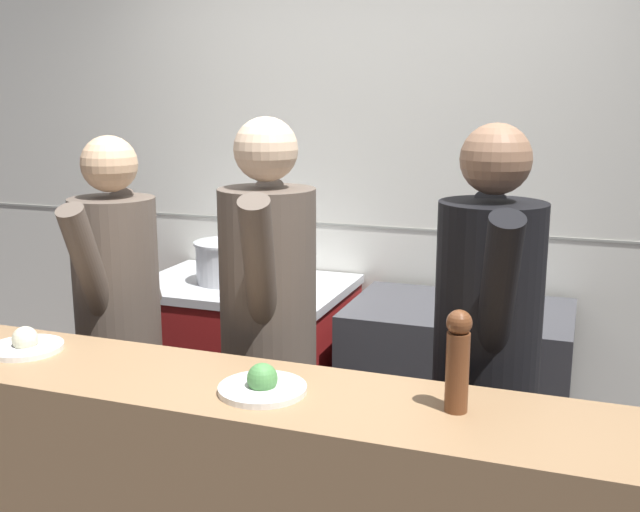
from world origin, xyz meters
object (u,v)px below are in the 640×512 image
oven_range (245,371)px  chef_line (486,355)px  plated_dish_main (26,345)px  pepper_mill (458,359)px  plated_dish_appetiser (262,385)px  mixing_bowl_steel (503,298)px  chef_sous (269,328)px  chef_head_cook (118,320)px  stock_pot (227,261)px

oven_range → chef_line: chef_line is taller
plated_dish_main → pepper_mill: bearing=0.0°
oven_range → plated_dish_appetiser: bearing=-62.4°
oven_range → mixing_bowl_steel: size_ratio=3.48×
chef_sous → chef_head_cook: bearing=161.6°
mixing_bowl_steel → chef_line: (0.04, -0.84, 0.03)m
chef_head_cook → mixing_bowl_steel: bearing=21.5°
oven_range → pepper_mill: size_ratio=3.60×
plated_dish_main → pepper_mill: size_ratio=0.86×
stock_pot → chef_line: 1.54m
stock_pot → chef_sous: size_ratio=0.18×
plated_dish_appetiser → chef_head_cook: size_ratio=0.15×
oven_range → chef_sous: size_ratio=0.58×
mixing_bowl_steel → stock_pot: bearing=-176.5°
oven_range → plated_dish_main: size_ratio=4.20×
plated_dish_main → chef_line: (1.42, 0.53, -0.04)m
stock_pot → pepper_mill: 1.85m
plated_dish_appetiser → chef_sous: 0.64m
oven_range → stock_pot: (-0.08, -0.02, 0.56)m
chef_sous → chef_line: 0.79m
oven_range → stock_pot: size_ratio=3.19×
oven_range → stock_pot: stock_pot is taller
plated_dish_main → plated_dish_appetiser: size_ratio=0.95×
mixing_bowl_steel → plated_dish_appetiser: (-0.51, -1.43, 0.07)m
oven_range → mixing_bowl_steel: 1.31m
plated_dish_main → pepper_mill: 1.42m
oven_range → plated_dish_main: (-0.16, -1.31, 0.54)m
oven_range → plated_dish_appetiser: plated_dish_appetiser is taller
chef_head_cook → stock_pot: bearing=72.6°
oven_range → chef_head_cook: (-0.19, -0.75, 0.46)m
pepper_mill → chef_head_cook: 1.56m
stock_pot → chef_sous: chef_sous is taller
chef_line → plated_dish_main: bearing=-173.1°
oven_range → plated_dish_appetiser: 1.63m
chef_head_cook → plated_dish_main: bearing=-95.3°
mixing_bowl_steel → chef_head_cook: 1.63m
stock_pot → chef_line: size_ratio=0.18×
stock_pot → chef_line: bearing=-29.6°
stock_pot → chef_head_cook: chef_head_cook is taller
chef_head_cook → chef_line: size_ratio=0.96×
chef_head_cook → chef_sous: chef_sous is taller
mixing_bowl_steel → chef_line: bearing=-87.4°
mixing_bowl_steel → chef_sous: size_ratio=0.17×
mixing_bowl_steel → plated_dish_appetiser: plated_dish_appetiser is taller
oven_range → plated_dish_main: plated_dish_main is taller
mixing_bowl_steel → plated_dish_appetiser: 1.52m
stock_pot → plated_dish_appetiser: stock_pot is taller
pepper_mill → chef_head_cook: (-1.44, 0.55, -0.21)m
stock_pot → mixing_bowl_steel: size_ratio=1.09×
plated_dish_appetiser → chef_sous: (-0.24, 0.60, -0.04)m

